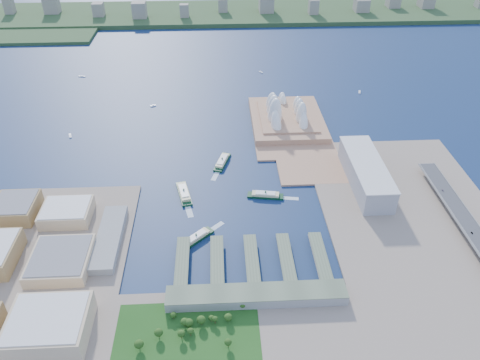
{
  "coord_description": "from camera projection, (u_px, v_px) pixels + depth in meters",
  "views": [
    {
      "loc": [
        -21.55,
        -482.29,
        412.08
      ],
      "look_at": [
        7.69,
        75.51,
        18.0
      ],
      "focal_mm": 35.0,
      "sensor_mm": 36.0,
      "label": 1
    }
  ],
  "objects": [
    {
      "name": "toaster_building",
      "position": [
        366.0,
        173.0,
        693.82
      ],
      "size": [
        45.0,
        155.0,
        35.0
      ],
      "primitive_type": "cube",
      "color": "#939399",
      "rests_on": "east_land"
    },
    {
      "name": "boat_a",
      "position": [
        70.0,
        135.0,
        823.72
      ],
      "size": [
        8.17,
        15.3,
        2.87
      ],
      "primitive_type": null,
      "rotation": [
        0.0,
        0.0,
        0.32
      ],
      "color": "white",
      "rests_on": "ground"
    },
    {
      "name": "boat_e",
      "position": [
        261.0,
        72.0,
        1060.01
      ],
      "size": [
        8.96,
        11.94,
        2.85
      ],
      "primitive_type": null,
      "rotation": [
        0.0,
        0.0,
        0.52
      ],
      "color": "white",
      "rests_on": "ground"
    },
    {
      "name": "boat_c",
      "position": [
        360.0,
        92.0,
        972.15
      ],
      "size": [
        7.45,
        14.13,
        3.05
      ],
      "primitive_type": null,
      "rotation": [
        0.0,
        0.0,
        2.87
      ],
      "color": "white",
      "rests_on": "ground"
    },
    {
      "name": "west_buildings",
      "position": [
        30.0,
        258.0,
        554.69
      ],
      "size": [
        200.0,
        280.0,
        27.0
      ],
      "primitive_type": null,
      "color": "#9C7E4E",
      "rests_on": "west_land"
    },
    {
      "name": "ground",
      "position": [
        237.0,
        223.0,
        632.02
      ],
      "size": [
        3000.0,
        3000.0,
        0.0
      ],
      "primitive_type": "plane",
      "color": "#0D213E",
      "rests_on": "ground"
    },
    {
      "name": "west_land",
      "position": [
        24.0,
        289.0,
        534.78
      ],
      "size": [
        220.0,
        390.0,
        3.0
      ],
      "primitive_type": "cube",
      "color": "gray",
      "rests_on": "ground"
    },
    {
      "name": "park",
      "position": [
        186.0,
        340.0,
        468.07
      ],
      "size": [
        150.0,
        110.0,
        16.0
      ],
      "primitive_type": null,
      "color": "#194714",
      "rests_on": "south_land"
    },
    {
      "name": "ferry_a",
      "position": [
        184.0,
        192.0,
        680.91
      ],
      "size": [
        27.15,
        59.91,
        10.98
      ],
      "primitive_type": null,
      "rotation": [
        0.0,
        0.0,
        0.22
      ],
      "color": "#0D341A",
      "rests_on": "ground"
    },
    {
      "name": "peninsula",
      "position": [
        290.0,
        127.0,
        847.91
      ],
      "size": [
        135.0,
        220.0,
        3.0
      ],
      "primitive_type": "cube",
      "color": "tan",
      "rests_on": "ground"
    },
    {
      "name": "ferry_d",
      "position": [
        265.0,
        194.0,
        677.49
      ],
      "size": [
        53.49,
        21.4,
        9.84
      ],
      "primitive_type": null,
      "rotation": [
        0.0,
        0.0,
        1.41
      ],
      "color": "#0D341A",
      "rests_on": "ground"
    },
    {
      "name": "expressway",
      "position": [
        476.0,
        241.0,
        590.75
      ],
      "size": [
        26.0,
        340.0,
        11.85
      ],
      "primitive_type": null,
      "color": "gray",
      "rests_on": "east_land"
    },
    {
      "name": "boat_b",
      "position": [
        153.0,
        106.0,
        920.28
      ],
      "size": [
        11.7,
        7.74,
        2.99
      ],
      "primitive_type": null,
      "rotation": [
        0.0,
        0.0,
        1.96
      ],
      "color": "white",
      "rests_on": "ground"
    },
    {
      "name": "boat_d",
      "position": [
        82.0,
        76.0,
        1040.41
      ],
      "size": [
        16.41,
        6.73,
        2.71
      ],
      "primitive_type": null,
      "rotation": [
        0.0,
        0.0,
        1.36
      ],
      "color": "white",
      "rests_on": "ground"
    },
    {
      "name": "far_skyline",
      "position": [
        222.0,
        4.0,
        1392.59
      ],
      "size": [
        1900.0,
        140.0,
        55.0
      ],
      "primitive_type": null,
      "color": "gray",
      "rests_on": "far_shore"
    },
    {
      "name": "terminal_building",
      "position": [
        257.0,
        296.0,
        517.31
      ],
      "size": [
        200.0,
        28.0,
        12.0
      ],
      "primitive_type": "cube",
      "color": "gray",
      "rests_on": "south_land"
    },
    {
      "name": "far_shore",
      "position": [
        222.0,
        13.0,
        1428.22
      ],
      "size": [
        2200.0,
        260.0,
        12.0
      ],
      "primitive_type": "cube",
      "color": "#2D4926",
      "rests_on": "ground"
    },
    {
      "name": "ferry_b",
      "position": [
        222.0,
        160.0,
        750.44
      ],
      "size": [
        29.89,
        56.02,
        10.29
      ],
      "primitive_type": null,
      "rotation": [
        0.0,
        0.0,
        -0.31
      ],
      "color": "#0D341A",
      "rests_on": "ground"
    },
    {
      "name": "car_c",
      "position": [
        443.0,
        190.0,
        667.68
      ],
      "size": [
        1.68,
        4.14,
        1.2
      ],
      "primitive_type": "imported",
      "rotation": [
        0.0,
        0.0,
        3.14
      ],
      "color": "slate",
      "rests_on": "expressway"
    },
    {
      "name": "ferry_c",
      "position": [
        196.0,
        237.0,
        602.42
      ],
      "size": [
        46.66,
        45.01,
        9.77
      ],
      "primitive_type": null,
      "rotation": [
        0.0,
        0.0,
        2.33
      ],
      "color": "#0D341A",
      "rests_on": "ground"
    },
    {
      "name": "east_land",
      "position": [
        425.0,
        241.0,
        600.62
      ],
      "size": [
        240.0,
        500.0,
        3.0
      ],
      "primitive_type": "cube",
      "color": "gray",
      "rests_on": "ground"
    },
    {
      "name": "car_b",
      "position": [
        472.0,
        233.0,
        592.81
      ],
      "size": [
        1.29,
        3.71,
        1.22
      ],
      "primitive_type": "imported",
      "color": "slate",
      "rests_on": "expressway"
    },
    {
      "name": "ferry_wharves",
      "position": [
        252.0,
        260.0,
        568.74
      ],
      "size": [
        184.0,
        90.0,
        9.3
      ],
      "primitive_type": null,
      "color": "#56634B",
      "rests_on": "ground"
    },
    {
      "name": "opera_house",
      "position": [
        288.0,
        107.0,
        846.54
      ],
      "size": [
        134.0,
        180.0,
        58.0
      ],
      "primitive_type": null,
      "color": "white",
      "rests_on": "peninsula"
    }
  ]
}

